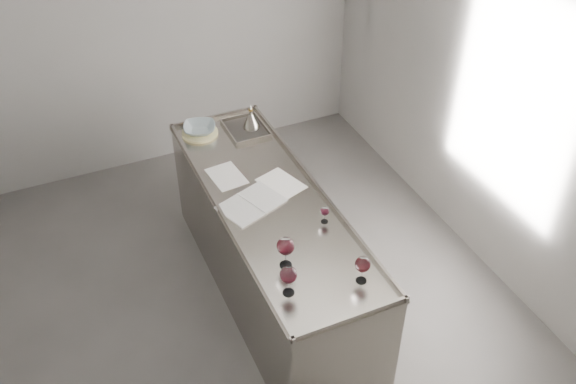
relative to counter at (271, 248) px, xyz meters
name	(u,v)px	position (x,y,z in m)	size (l,w,h in m)	color
room_shell	(211,190)	(-0.50, -0.30, 0.93)	(4.54, 5.04, 2.84)	#565351
counter	(271,248)	(0.00, 0.00, 0.00)	(0.77, 2.42, 0.97)	gray
wine_glass_left	(288,275)	(-0.24, -0.86, 0.61)	(0.10, 0.10, 0.20)	white
wine_glass_middle	(286,247)	(-0.16, -0.64, 0.62)	(0.11, 0.11, 0.22)	white
wine_glass_right	(363,265)	(0.20, -0.95, 0.60)	(0.10, 0.10, 0.19)	white
wine_glass_small	(325,212)	(0.24, -0.37, 0.56)	(0.06, 0.06, 0.12)	white
notebook	(251,204)	(-0.14, 0.01, 0.47)	(0.50, 0.43, 0.02)	white
loose_paper_top	(281,183)	(0.15, 0.14, 0.47)	(0.23, 0.33, 0.00)	white
loose_paper_under	(227,176)	(-0.18, 0.38, 0.47)	(0.22, 0.32, 0.00)	white
trivet	(200,133)	(-0.19, 1.01, 0.48)	(0.29, 0.29, 0.02)	beige
ceramic_bowl	(200,129)	(-0.19, 1.01, 0.52)	(0.26, 0.26, 0.06)	#97A9B0
wine_funnel	(251,120)	(0.23, 0.94, 0.53)	(0.15, 0.15, 0.21)	gray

